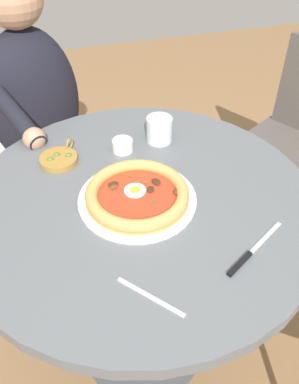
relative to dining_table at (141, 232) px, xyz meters
name	(u,v)px	position (x,y,z in m)	size (l,w,h in m)	color
ground_plane	(143,343)	(0.00, 0.00, -0.63)	(6.00, 6.00, 0.02)	olive
dining_table	(141,232)	(0.00, 0.00, 0.00)	(0.92, 0.92, 0.76)	#565B60
pizza_on_plate	(137,195)	(0.01, 0.02, 0.16)	(0.30, 0.30, 0.04)	white
water_glass	(159,131)	(-0.13, -0.23, 0.17)	(0.08, 0.08, 0.08)	silver
steak_knife	(248,255)	(-0.17, 0.26, 0.14)	(0.19, 0.12, 0.01)	silver
ramekin_capers	(123,145)	(-0.01, -0.21, 0.16)	(0.06, 0.06, 0.04)	white
olive_pan	(59,159)	(0.18, -0.21, 0.15)	(0.11, 0.12, 0.04)	olive
fork_utensil	(150,297)	(0.07, 0.30, 0.14)	(0.11, 0.13, 0.00)	#BCBCC1
diner_person	(43,146)	(0.23, -0.65, -0.09)	(0.41, 0.56, 1.19)	#282833
cafe_chair_diner	(29,131)	(0.27, -0.79, -0.09)	(0.52, 0.52, 0.87)	beige
cafe_chair_spare_far	(299,130)	(-0.83, -0.46, -0.09)	(0.52, 0.52, 0.87)	#504A45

